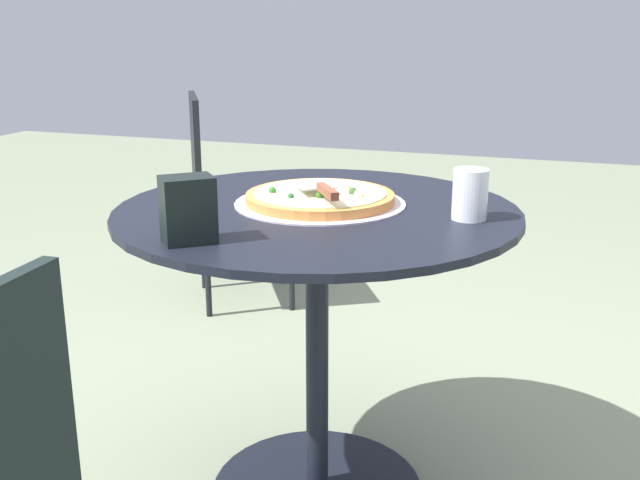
# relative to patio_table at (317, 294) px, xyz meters

# --- Properties ---
(patio_table) EXTENTS (0.92, 0.92, 0.75)m
(patio_table) POSITION_rel_patio_table_xyz_m (0.00, 0.00, 0.00)
(patio_table) COLOR black
(patio_table) RESTS_ON ground
(pizza_on_tray) EXTENTS (0.40, 0.40, 0.04)m
(pizza_on_tray) POSITION_rel_patio_table_xyz_m (0.04, 0.00, 0.22)
(pizza_on_tray) COLOR silver
(pizza_on_tray) RESTS_ON patio_table
(pizza_server) EXTENTS (0.20, 0.16, 0.02)m
(pizza_server) POSITION_rel_patio_table_xyz_m (-0.02, -0.01, 0.26)
(pizza_server) COLOR silver
(pizza_server) RESTS_ON pizza_on_tray
(drinking_cup) EXTENTS (0.08, 0.08, 0.11)m
(drinking_cup) POSITION_rel_patio_table_xyz_m (0.01, -0.34, 0.26)
(drinking_cup) COLOR silver
(drinking_cup) RESTS_ON patio_table
(napkin_dispenser) EXTENTS (0.12, 0.12, 0.13)m
(napkin_dispenser) POSITION_rel_patio_table_xyz_m (-0.33, 0.15, 0.27)
(napkin_dispenser) COLOR black
(napkin_dispenser) RESTS_ON patio_table
(patio_chair_near) EXTENTS (0.55, 0.55, 0.87)m
(patio_chair_near) POSITION_rel_patio_table_xyz_m (1.17, 0.80, -0.03)
(patio_chair_near) COLOR black
(patio_chair_near) RESTS_ON ground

